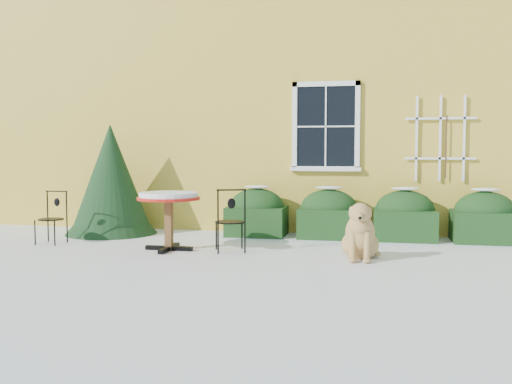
% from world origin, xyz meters
% --- Properties ---
extents(ground, '(80.00, 80.00, 0.00)m').
position_xyz_m(ground, '(0.00, 0.00, 0.00)').
color(ground, white).
rests_on(ground, ground).
extents(house, '(12.40, 8.40, 6.40)m').
position_xyz_m(house, '(0.00, 7.00, 3.22)').
color(house, yellow).
rests_on(house, ground).
extents(hedge_row, '(4.95, 0.80, 0.91)m').
position_xyz_m(hedge_row, '(1.65, 2.55, 0.40)').
color(hedge_row, black).
rests_on(hedge_row, ground).
extents(evergreen_shrub, '(1.67, 1.67, 2.03)m').
position_xyz_m(evergreen_shrub, '(-2.99, 2.24, 0.82)').
color(evergreen_shrub, black).
rests_on(evergreen_shrub, ground).
extents(bistro_table, '(0.96, 0.96, 0.89)m').
position_xyz_m(bistro_table, '(-1.31, 0.73, 0.75)').
color(bistro_table, black).
rests_on(bistro_table, ground).
extents(patio_chair_near, '(0.55, 0.54, 0.96)m').
position_xyz_m(patio_chair_near, '(-0.35, 0.79, 0.48)').
color(patio_chair_near, black).
rests_on(patio_chair_near, ground).
extents(patio_chair_far, '(0.41, 0.41, 0.87)m').
position_xyz_m(patio_chair_far, '(-3.44, 0.98, 0.43)').
color(patio_chair_far, black).
rests_on(patio_chair_far, ground).
extents(dog, '(0.56, 0.94, 0.84)m').
position_xyz_m(dog, '(1.59, 0.53, 0.34)').
color(dog, tan).
rests_on(dog, ground).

